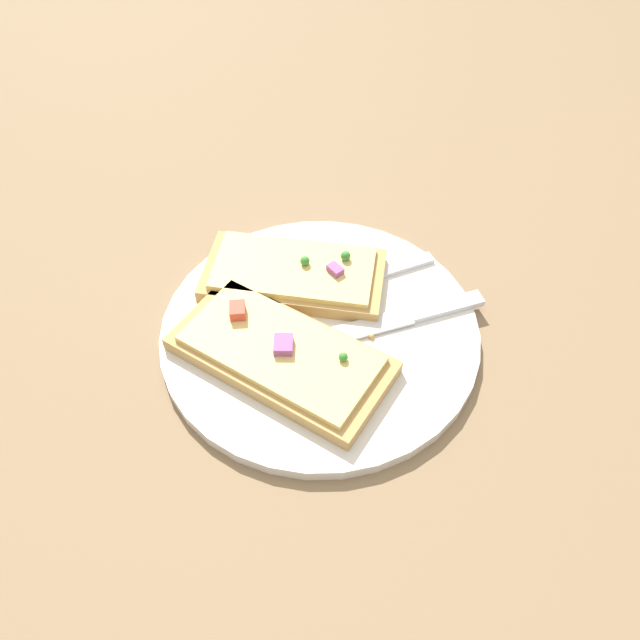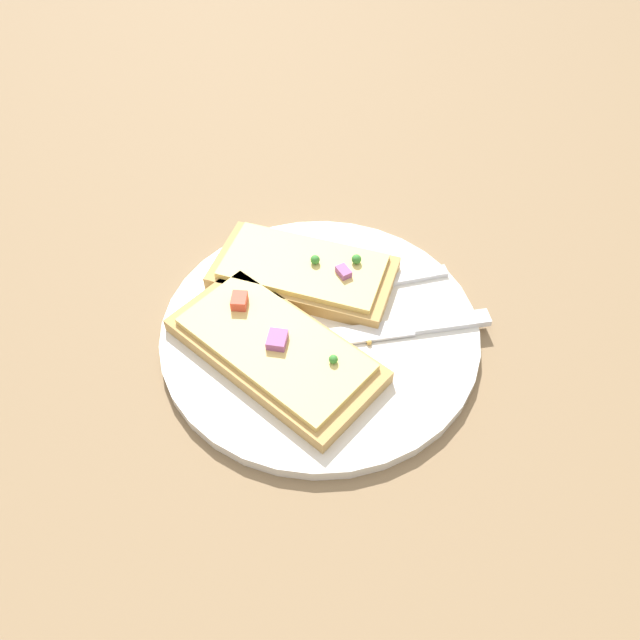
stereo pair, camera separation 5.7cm
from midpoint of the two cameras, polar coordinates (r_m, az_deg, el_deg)
The scene contains 7 objects.
ground_plane at distance 0.59m, azimuth -2.78°, elevation -1.54°, with size 4.00×4.00×0.00m, color #7F6647.
plate at distance 0.59m, azimuth -2.80°, elevation -1.17°, with size 0.30×0.30×0.01m.
fork at distance 0.61m, azimuth -2.09°, elevation 2.66°, with size 0.14×0.18×0.01m.
knife at distance 0.59m, azimuth 4.82°, elevation -0.01°, with size 0.12×0.17×0.01m.
pizza_slice_main at distance 0.55m, azimuth -6.59°, elevation -3.25°, with size 0.14×0.21×0.03m.
pizza_slice_corner at distance 0.61m, azimuth -5.06°, elevation 4.11°, with size 0.11×0.18×0.03m.
crumb_scatter at distance 0.57m, azimuth -8.89°, elevation -2.44°, with size 0.07×0.15×0.01m.
Camera 1 is at (-0.35, -0.10, 0.46)m, focal length 35.00 mm.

